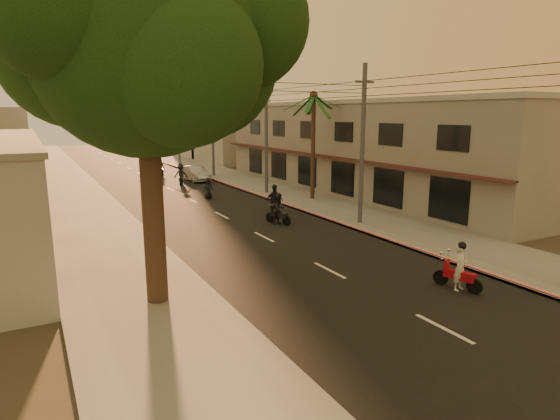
# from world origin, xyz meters

# --- Properties ---
(ground) EXTENTS (160.00, 160.00, 0.00)m
(ground) POSITION_xyz_m (0.00, 0.00, 0.00)
(ground) COLOR #383023
(ground) RESTS_ON ground
(road) EXTENTS (10.00, 140.00, 0.02)m
(road) POSITION_xyz_m (0.00, 20.00, 0.01)
(road) COLOR black
(road) RESTS_ON ground
(sidewalk_right) EXTENTS (5.00, 140.00, 0.12)m
(sidewalk_right) POSITION_xyz_m (7.50, 20.00, 0.06)
(sidewalk_right) COLOR slate
(sidewalk_right) RESTS_ON ground
(sidewalk_left) EXTENTS (5.00, 140.00, 0.12)m
(sidewalk_left) POSITION_xyz_m (-7.50, 20.00, 0.06)
(sidewalk_left) COLOR slate
(sidewalk_left) RESTS_ON ground
(curb_stripe) EXTENTS (0.20, 60.00, 0.20)m
(curb_stripe) POSITION_xyz_m (5.10, 15.00, 0.10)
(curb_stripe) COLOR red
(curb_stripe) RESTS_ON ground
(shophouse_row) EXTENTS (8.80, 34.20, 7.30)m
(shophouse_row) POSITION_xyz_m (13.95, 18.00, 3.65)
(shophouse_row) COLOR gray
(shophouse_row) RESTS_ON ground
(distant_tower) EXTENTS (12.10, 12.10, 28.00)m
(distant_tower) POSITION_xyz_m (16.00, 56.00, 14.00)
(distant_tower) COLOR #B7B5B2
(distant_tower) RESTS_ON ground
(broadleaf_tree) EXTENTS (9.60, 8.70, 12.10)m
(broadleaf_tree) POSITION_xyz_m (-6.61, 2.14, 8.48)
(broadleaf_tree) COLOR black
(broadleaf_tree) RESTS_ON ground
(palm_tree) EXTENTS (5.00, 5.00, 8.20)m
(palm_tree) POSITION_xyz_m (8.00, 16.00, 7.15)
(palm_tree) COLOR black
(palm_tree) RESTS_ON ground
(utility_poles) EXTENTS (1.20, 48.26, 9.00)m
(utility_poles) POSITION_xyz_m (6.20, 20.00, 6.54)
(utility_poles) COLOR #38383A
(utility_poles) RESTS_ON ground
(filler_right) EXTENTS (8.00, 14.00, 6.00)m
(filler_right) POSITION_xyz_m (14.00, 45.00, 3.00)
(filler_right) COLOR #A8A198
(filler_right) RESTS_ON ground
(scooter_red) EXTENTS (0.92, 1.81, 1.82)m
(scooter_red) POSITION_xyz_m (2.92, -1.98, 0.81)
(scooter_red) COLOR black
(scooter_red) RESTS_ON ground
(scooter_mid_a) EXTENTS (1.26, 1.79, 1.84)m
(scooter_mid_a) POSITION_xyz_m (2.08, 10.25, 0.84)
(scooter_mid_a) COLOR black
(scooter_mid_a) RESTS_ON ground
(scooter_mid_b) EXTENTS (1.35, 1.94, 1.98)m
(scooter_mid_b) POSITION_xyz_m (2.99, 12.53, 0.90)
(scooter_mid_b) COLOR black
(scooter_mid_b) RESTS_ON ground
(scooter_far_a) EXTENTS (0.93, 1.61, 1.60)m
(scooter_far_a) POSITION_xyz_m (1.37, 20.21, 0.73)
(scooter_far_a) COLOR black
(scooter_far_a) RESTS_ON ground
(scooter_far_b) EXTENTS (1.66, 1.94, 1.99)m
(scooter_far_b) POSITION_xyz_m (1.53, 27.79, 0.92)
(scooter_far_b) COLOR black
(scooter_far_b) RESTS_ON ground
(parked_car) EXTENTS (1.92, 4.49, 1.43)m
(parked_car) POSITION_xyz_m (3.52, 29.69, 0.72)
(parked_car) COLOR #94979B
(parked_car) RESTS_ON ground
(scooter_far_c) EXTENTS (0.98, 2.00, 1.97)m
(scooter_far_c) POSITION_xyz_m (1.47, 34.93, 0.88)
(scooter_far_c) COLOR black
(scooter_far_c) RESTS_ON ground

